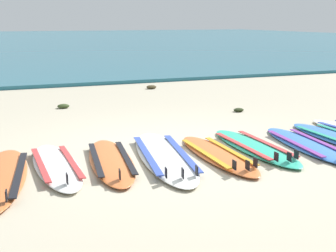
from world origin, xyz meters
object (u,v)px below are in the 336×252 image
(surfboard_1, at_px, (0,177))
(surfboard_4, at_px, (164,156))
(surfboard_2, at_px, (56,165))
(surfboard_7, at_px, (306,144))
(surfboard_6, at_px, (254,147))
(surfboard_3, at_px, (111,161))
(surfboard_5, at_px, (217,154))

(surfboard_1, height_order, surfboard_4, same)
(surfboard_2, bearing_deg, surfboard_7, -5.36)
(surfboard_1, distance_m, surfboard_6, 3.39)
(surfboard_3, distance_m, surfboard_6, 2.05)
(surfboard_6, height_order, surfboard_7, same)
(surfboard_6, bearing_deg, surfboard_7, -12.11)
(surfboard_5, bearing_deg, surfboard_6, 12.60)
(surfboard_1, bearing_deg, surfboard_4, 3.19)
(surfboard_3, bearing_deg, surfboard_2, 175.12)
(surfboard_4, distance_m, surfboard_5, 0.71)
(surfboard_2, height_order, surfboard_3, same)
(surfboard_3, distance_m, surfboard_5, 1.41)
(surfboard_2, distance_m, surfboard_7, 3.50)
(surfboard_4, bearing_deg, surfboard_6, -2.41)
(surfboard_1, bearing_deg, surfboard_2, 18.49)
(surfboard_3, bearing_deg, surfboard_5, -10.36)
(surfboard_1, distance_m, surfboard_2, 0.70)
(surfboard_4, height_order, surfboard_5, same)
(surfboard_1, distance_m, surfboard_3, 1.35)
(surfboard_2, relative_size, surfboard_4, 0.78)
(surfboard_5, bearing_deg, surfboard_7, -0.63)
(surfboard_1, height_order, surfboard_7, same)
(surfboard_3, bearing_deg, surfboard_7, -5.48)
(surfboard_1, bearing_deg, surfboard_5, -1.88)
(surfboard_4, bearing_deg, surfboard_1, -176.81)
(surfboard_1, relative_size, surfboard_5, 1.17)
(surfboard_2, relative_size, surfboard_5, 1.00)
(surfboard_2, bearing_deg, surfboard_5, -8.57)
(surfboard_1, bearing_deg, surfboard_6, 0.98)
(surfboard_2, height_order, surfboard_6, same)
(surfboard_1, xyz_separation_m, surfboard_2, (0.66, 0.22, -0.00))
(surfboard_7, bearing_deg, surfboard_5, 179.37)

